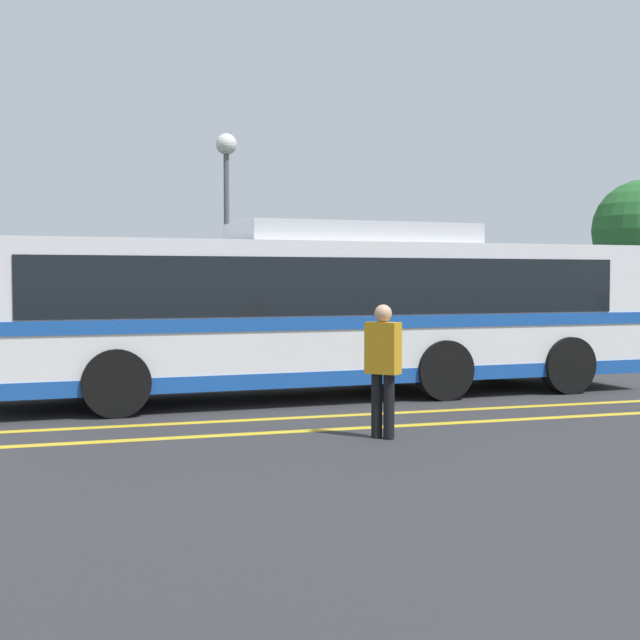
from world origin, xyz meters
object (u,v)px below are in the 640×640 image
Objects in this scene: pedestrian_1 at (383,362)px; parked_car_2 at (362,332)px; transit_bus at (321,309)px; parked_car_3 at (589,331)px; street_lamp at (226,189)px; parked_car_1 at (103,337)px.

parked_car_2 is at bearing -60.33° from pedestrian_1.
transit_bus is 5.79m from parked_car_2.
transit_bus reaches higher than parked_car_3.
street_lamp reaches higher than transit_bus.
pedestrian_1 is at bearing -92.12° from street_lamp.
transit_bus is at bearing -63.61° from parked_car_3.
transit_bus is 2.47× the size of parked_car_2.
transit_bus is at bearing -27.57° from parked_car_2.
transit_bus reaches higher than parked_car_1.
pedestrian_1 is (-3.10, -9.23, 0.20)m from parked_car_2.
parked_car_2 is (2.62, 5.11, -0.74)m from transit_bus.
parked_car_3 is at bearing -86.67° from pedestrian_1.
parked_car_3 is at bearing -14.57° from street_lamp.
parked_car_3 is 10.07m from street_lamp.
parked_car_3 is 13.51m from pedestrian_1.
transit_bus is 4.18m from pedestrian_1.
parked_car_2 is 0.97× the size of parked_car_3.
parked_car_3 is (12.34, 0.11, -0.08)m from parked_car_1.
parked_car_1 is at bearing 28.95° from transit_bus.
parked_car_3 is at bearing -92.28° from parked_car_1.
parked_car_2 is (5.91, -0.23, 0.02)m from parked_car_1.
transit_bus reaches higher than parked_car_2.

